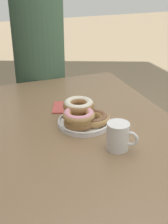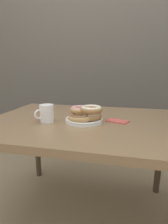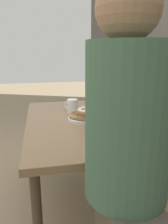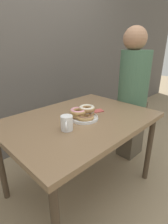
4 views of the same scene
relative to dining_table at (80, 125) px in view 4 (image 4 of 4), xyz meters
name	(u,v)px [view 4 (image 4 of 4)]	position (x,y,z in m)	size (l,w,h in m)	color
ground_plane	(92,195)	(0.00, -0.15, -0.65)	(14.00, 14.00, 0.00)	#937F60
wall_back	(16,42)	(0.00, 0.97, 0.65)	(8.00, 0.05, 2.60)	#56514C
dining_table	(80,125)	(0.00, 0.00, 0.00)	(1.22, 0.88, 0.71)	#846647
donut_plate	(84,114)	(0.01, -0.03, 0.11)	(0.24, 0.24, 0.10)	white
coffee_mug	(67,123)	(-0.21, -0.09, 0.12)	(0.10, 0.10, 0.11)	white
person_figure	(133,95)	(0.78, -0.03, 0.12)	(0.37, 0.31, 1.44)	brown
napkin	(96,111)	(0.20, 0.01, 0.07)	(0.15, 0.11, 0.01)	#BC4C47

